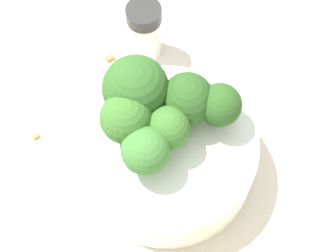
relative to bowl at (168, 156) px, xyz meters
name	(u,v)px	position (x,y,z in m)	size (l,w,h in m)	color
ground_plane	(168,167)	(0.00, 0.00, -0.03)	(3.00, 3.00, 0.00)	beige
bowl	(168,156)	(0.00, 0.00, 0.00)	(0.16, 0.16, 0.05)	white
broccoli_floret_0	(187,100)	(-0.03, -0.02, 0.05)	(0.05, 0.05, 0.05)	#84AD66
broccoli_floret_1	(165,126)	(0.00, 0.00, 0.05)	(0.04, 0.04, 0.05)	#7A9E5B
broccoli_floret_2	(217,101)	(-0.05, 0.00, 0.05)	(0.04, 0.04, 0.05)	#8EB770
broccoli_floret_3	(146,152)	(0.02, 0.01, 0.05)	(0.04, 0.04, 0.05)	#84AD66
broccoli_floret_4	(126,119)	(0.03, -0.02, 0.06)	(0.04, 0.04, 0.06)	#7A9E5B
broccoli_floret_5	(136,89)	(0.01, -0.04, 0.06)	(0.06, 0.06, 0.06)	#84AD66
pepper_shaker	(145,31)	(-0.04, -0.13, 0.01)	(0.03, 0.03, 0.07)	silver
almond_crumb_0	(35,136)	(0.10, -0.08, -0.02)	(0.01, 0.00, 0.01)	olive
almond_crumb_2	(107,58)	(0.00, -0.13, -0.02)	(0.01, 0.01, 0.01)	olive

